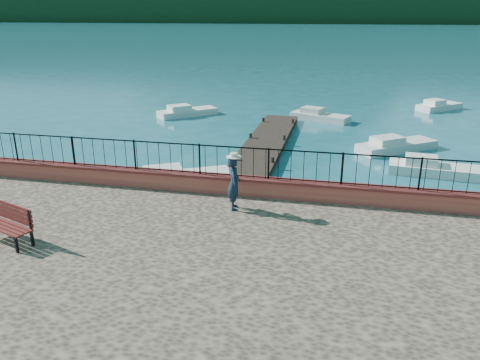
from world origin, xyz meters
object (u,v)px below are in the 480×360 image
at_px(boat_3, 188,110).
at_px(boat_2, 397,143).
at_px(boat_0, 179,175).
at_px(boat_1, 435,166).
at_px(person, 234,183).
at_px(boat_4, 320,114).
at_px(boat_5, 440,104).
at_px(park_bench, 6,230).

bearing_deg(boat_3, boat_2, -67.50).
distance_m(boat_0, boat_1, 10.92).
bearing_deg(boat_0, person, -83.08).
distance_m(person, boat_2, 13.18).
distance_m(boat_1, boat_2, 3.79).
bearing_deg(boat_4, boat_1, -40.08).
bearing_deg(boat_2, person, -152.86).
distance_m(boat_0, boat_3, 13.40).
xyz_separation_m(person, boat_1, (6.95, 8.18, -1.59)).
distance_m(person, boat_3, 19.02).
height_order(boat_1, boat_4, same).
distance_m(boat_0, boat_5, 22.77).
bearing_deg(boat_2, boat_4, 87.33).
distance_m(boat_3, boat_5, 17.96).
height_order(park_bench, person, person).
distance_m(boat_1, boat_3, 17.04).
relative_size(boat_2, boat_3, 1.08).
relative_size(park_bench, boat_3, 0.45).
bearing_deg(person, boat_2, -42.03).
bearing_deg(boat_4, park_bench, -86.51).
bearing_deg(boat_1, boat_0, -155.19).
xyz_separation_m(boat_0, boat_2, (9.12, 7.09, 0.00)).
distance_m(boat_2, boat_4, 7.50).
relative_size(boat_0, boat_2, 1.00).
height_order(boat_3, boat_5, same).
distance_m(boat_0, boat_2, 11.55).
bearing_deg(person, park_bench, 106.21).
bearing_deg(boat_2, boat_1, -108.04).
height_order(boat_4, boat_5, same).
distance_m(park_bench, boat_3, 20.86).
bearing_deg(boat_5, person, -154.10).
relative_size(park_bench, boat_1, 0.48).
distance_m(person, boat_5, 25.30).
bearing_deg(boat_5, park_bench, -160.69).
xyz_separation_m(park_bench, boat_5, (14.78, 26.55, -1.09)).
relative_size(park_bench, boat_4, 0.48).
xyz_separation_m(boat_3, boat_5, (16.99, 5.84, 0.00)).
relative_size(person, boat_1, 0.42).
relative_size(park_bench, boat_0, 0.42).
bearing_deg(boat_1, boat_2, 114.96).
xyz_separation_m(boat_1, boat_5, (2.72, 15.15, 0.00)).
bearing_deg(park_bench, boat_5, 80.30).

